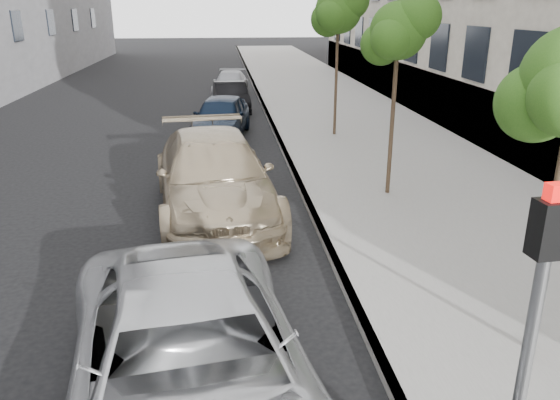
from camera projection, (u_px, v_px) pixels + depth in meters
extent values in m
cube|color=gray|center=(318.00, 95.00, 28.52)|extent=(6.40, 72.00, 0.14)
cube|color=#9E9B93|center=(259.00, 96.00, 28.21)|extent=(0.15, 72.00, 0.14)
cylinder|color=#38281C|center=(555.00, 199.00, 6.61)|extent=(0.10, 0.10, 4.24)
sphere|color=#275917|center=(535.00, 103.00, 6.43)|extent=(0.94, 0.94, 0.94)
cylinder|color=#38281C|center=(394.00, 101.00, 12.65)|extent=(0.10, 0.10, 4.50)
sphere|color=#275917|center=(399.00, 31.00, 12.13)|extent=(1.28, 1.28, 1.28)
sphere|color=#275917|center=(418.00, 17.00, 11.87)|extent=(1.03, 1.03, 1.03)
sphere|color=#275917|center=(381.00, 44.00, 12.43)|extent=(0.96, 0.96, 0.96)
cylinder|color=#38281C|center=(337.00, 64.00, 18.67)|extent=(0.10, 0.10, 4.89)
sphere|color=#275917|center=(338.00, 10.00, 18.08)|extent=(1.55, 1.55, 1.55)
sphere|color=#275917|center=(351.00, 0.00, 17.83)|extent=(1.24, 1.24, 1.24)
sphere|color=#275917|center=(328.00, 19.00, 18.39)|extent=(1.16, 1.16, 1.16)
cube|color=black|center=(550.00, 229.00, 3.78)|extent=(0.25, 0.20, 0.42)
cube|color=red|center=(557.00, 192.00, 3.69)|extent=(0.15, 0.11, 0.12)
imported|color=#B9BBBE|center=(191.00, 368.00, 5.87)|extent=(3.44, 6.02, 1.58)
imported|color=tan|center=(214.00, 176.00, 12.13)|extent=(3.12, 6.33, 1.77)
imported|color=black|center=(221.00, 117.00, 19.41)|extent=(2.43, 4.57, 1.48)
imported|color=black|center=(231.00, 97.00, 24.11)|extent=(1.67, 3.99, 1.28)
imported|color=gray|center=(231.00, 84.00, 28.50)|extent=(2.11, 4.39, 1.23)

